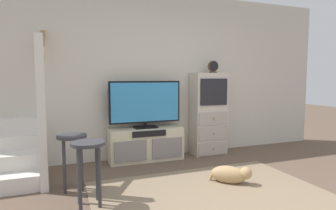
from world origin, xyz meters
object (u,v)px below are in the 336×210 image
at_px(media_console, 146,144).
at_px(desk_clock, 213,67).
at_px(side_cabinet, 209,114).
at_px(television, 145,103).
at_px(dog, 231,174).
at_px(bar_stool_near, 88,158).
at_px(bar_stool_far, 72,148).

bearing_deg(media_console, desk_clock, -0.23).
height_order(media_console, side_cabinet, side_cabinet).
height_order(media_console, television, television).
distance_m(television, dog, 1.73).
xyz_separation_m(side_cabinet, dog, (-0.42, -1.35, -0.58)).
height_order(television, dog, television).
relative_size(side_cabinet, bar_stool_near, 2.08).
xyz_separation_m(side_cabinet, desk_clock, (0.07, -0.01, 0.80)).
distance_m(media_console, desk_clock, 1.72).
bearing_deg(bar_stool_far, side_cabinet, 20.57).
xyz_separation_m(media_console, bar_stool_near, (-1.00, -1.36, 0.24)).
bearing_deg(bar_stool_far, bar_stool_near, -75.31).
relative_size(side_cabinet, bar_stool_far, 2.14).
distance_m(desk_clock, bar_stool_near, 2.76).
xyz_separation_m(side_cabinet, bar_stool_near, (-2.12, -1.37, -0.19)).
xyz_separation_m(desk_clock, bar_stool_far, (-2.33, -0.83, -1.01)).
relative_size(media_console, dog, 2.52).
bearing_deg(television, media_console, -90.00).
bearing_deg(media_console, bar_stool_near, -126.37).
xyz_separation_m(media_console, side_cabinet, (1.12, 0.01, 0.44)).
height_order(media_console, dog, media_console).
distance_m(bar_stool_far, dog, 1.94).
xyz_separation_m(television, bar_stool_near, (-1.00, -1.38, -0.41)).
bearing_deg(dog, television, 117.30).
bearing_deg(side_cabinet, dog, -107.25).
relative_size(media_console, bar_stool_near, 1.75).
relative_size(side_cabinet, desk_clock, 6.69).
xyz_separation_m(bar_stool_near, bar_stool_far, (-0.14, 0.52, -0.01)).
bearing_deg(media_console, dog, -62.28).
bearing_deg(desk_clock, side_cabinet, 167.35).
bearing_deg(desk_clock, bar_stool_near, -148.26).
relative_size(media_console, bar_stool_far, 1.80).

